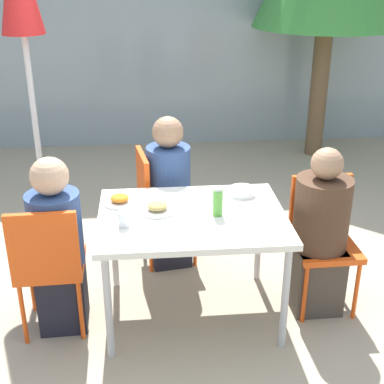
% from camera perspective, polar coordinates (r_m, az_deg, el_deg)
% --- Properties ---
extents(ground_plane, '(24.00, 24.00, 0.00)m').
position_cam_1_polar(ground_plane, '(3.65, -0.00, -12.75)').
color(ground_plane, tan).
extents(building_facade, '(10.00, 0.20, 3.00)m').
position_cam_1_polar(building_facade, '(6.62, -3.05, 17.91)').
color(building_facade, '#89999E').
rests_on(building_facade, ground).
extents(dining_table, '(1.15, 0.87, 0.73)m').
position_cam_1_polar(dining_table, '(3.30, -0.00, -3.39)').
color(dining_table, silver).
rests_on(dining_table, ground).
extents(chair_left, '(0.41, 0.41, 0.88)m').
position_cam_1_polar(chair_left, '(3.32, -15.08, -7.04)').
color(chair_left, '#E54C14').
rests_on(chair_left, ground).
extents(person_left, '(0.32, 0.32, 1.14)m').
position_cam_1_polar(person_left, '(3.37, -14.12, -5.95)').
color(person_left, black).
rests_on(person_left, ground).
extents(chair_right, '(0.41, 0.41, 0.88)m').
position_cam_1_polar(chair_right, '(3.63, 13.74, -4.11)').
color(chair_right, '#E54C14').
rests_on(chair_right, ground).
extents(person_right, '(0.35, 0.35, 1.13)m').
position_cam_1_polar(person_right, '(3.54, 13.41, -4.66)').
color(person_right, '#473D33').
rests_on(person_right, ground).
extents(chair_far, '(0.46, 0.46, 0.88)m').
position_cam_1_polar(chair_far, '(4.00, -3.73, -0.68)').
color(chair_far, '#E54C14').
rests_on(chair_far, ground).
extents(person_far, '(0.33, 0.33, 1.16)m').
position_cam_1_polar(person_far, '(3.96, -2.47, -0.39)').
color(person_far, black).
rests_on(person_far, ground).
extents(closed_umbrella, '(0.36, 0.36, 2.45)m').
position_cam_1_polar(closed_umbrella, '(4.03, -17.77, 18.12)').
color(closed_umbrella, '#333333').
rests_on(closed_umbrella, ground).
extents(plate_0, '(0.21, 0.21, 0.06)m').
position_cam_1_polar(plate_0, '(3.44, -7.71, -0.87)').
color(plate_0, white).
rests_on(plate_0, dining_table).
extents(plate_1, '(0.22, 0.22, 0.06)m').
position_cam_1_polar(plate_1, '(3.30, -3.71, -1.73)').
color(plate_1, white).
rests_on(plate_1, dining_table).
extents(bottle, '(0.06, 0.06, 0.18)m').
position_cam_1_polar(bottle, '(3.23, 2.77, -1.11)').
color(bottle, '#51A338').
rests_on(bottle, dining_table).
extents(drinking_cup, '(0.06, 0.06, 0.09)m').
position_cam_1_polar(drinking_cup, '(3.14, -7.33, -2.90)').
color(drinking_cup, white).
rests_on(drinking_cup, dining_table).
extents(salad_bowl, '(0.17, 0.17, 0.05)m').
position_cam_1_polar(salad_bowl, '(3.54, 5.38, 0.07)').
color(salad_bowl, white).
rests_on(salad_bowl, dining_table).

